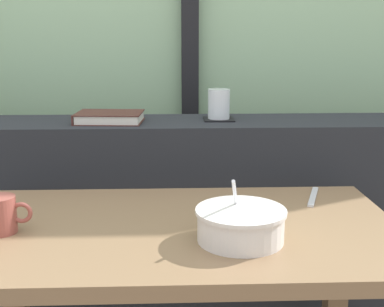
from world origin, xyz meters
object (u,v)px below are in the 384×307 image
at_px(breakfast_table, 178,275).
at_px(ceramic_mug, 0,215).
at_px(closed_book, 109,117).
at_px(fork_utensil, 313,197).
at_px(juice_glass, 219,105).
at_px(coaster_square, 219,119).
at_px(soup_bowl, 241,225).

bearing_deg(breakfast_table, ceramic_mug, -176.00).
bearing_deg(closed_book, fork_utensil, -28.72).
relative_size(juice_glass, closed_book, 0.44).
bearing_deg(breakfast_table, juice_glass, 75.29).
bearing_deg(breakfast_table, coaster_square, 75.29).
xyz_separation_m(coaster_square, ceramic_mug, (-0.55, -0.58, -0.12)).
bearing_deg(soup_bowl, fork_utensil, 50.41).
bearing_deg(ceramic_mug, closed_book, 71.30).
bearing_deg(coaster_square, soup_bowl, -90.84).
height_order(coaster_square, closed_book, closed_book).
height_order(soup_bowl, fork_utensil, soup_bowl).
xyz_separation_m(closed_book, fork_utensil, (0.59, -0.33, -0.17)).
height_order(juice_glass, fork_utensil, juice_glass).
bearing_deg(breakfast_table, soup_bowl, -35.56).
height_order(breakfast_table, fork_utensil, fork_utensil).
relative_size(breakfast_table, juice_glass, 10.71).
relative_size(coaster_square, soup_bowl, 0.50).
xyz_separation_m(breakfast_table, coaster_square, (0.14, 0.55, 0.29)).
relative_size(coaster_square, closed_book, 0.45).
distance_m(soup_bowl, fork_utensil, 0.38).
bearing_deg(ceramic_mug, coaster_square, 46.60).
xyz_separation_m(coaster_square, juice_glass, (0.00, 0.00, 0.05)).
distance_m(juice_glass, closed_book, 0.37).
bearing_deg(fork_utensil, ceramic_mug, -144.06).
relative_size(coaster_square, ceramic_mug, 0.88).
bearing_deg(soup_bowl, closed_book, 119.72).
xyz_separation_m(breakfast_table, closed_book, (-0.22, 0.52, 0.31)).
relative_size(breakfast_table, fork_utensil, 6.20).
height_order(breakfast_table, soup_bowl, soup_bowl).
distance_m(coaster_square, ceramic_mug, 0.81).
height_order(juice_glass, soup_bowl, juice_glass).
bearing_deg(fork_utensil, closed_book, 171.23).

